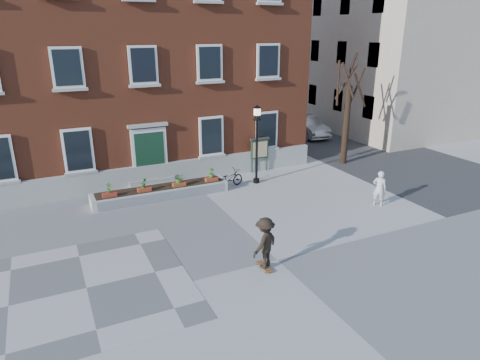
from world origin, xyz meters
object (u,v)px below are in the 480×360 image
parked_car (306,126)px  skateboarder (265,243)px  notice_board (260,149)px  bicycle (229,179)px  bystander (379,188)px  lamp_post (257,133)px

parked_car → skateboarder: size_ratio=2.50×
parked_car → notice_board: notice_board is taller
bicycle → parked_car: size_ratio=0.38×
bystander → notice_board: 6.91m
bicycle → lamp_post: lamp_post is taller
parked_car → lamp_post: 10.93m
bicycle → notice_board: size_ratio=0.90×
bicycle → skateboarder: size_ratio=0.95×
lamp_post → skateboarder: 8.38m
lamp_post → notice_board: lamp_post is taller
bicycle → notice_board: 3.07m
skateboarder → bicycle: bearing=74.9°
parked_car → bystander: bearing=-106.9°
parked_car → bystander: 13.04m
lamp_post → skateboarder: (-3.54, -7.42, -1.62)m
bicycle → skateboarder: 7.66m
notice_board → lamp_post: bearing=-122.6°
lamp_post → bystander: bearing=-54.6°
notice_board → skateboarder: bearing=-116.8°
bicycle → parked_car: 11.98m
bicycle → parked_car: bearing=-66.3°
bicycle → skateboarder: skateboarder is taller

